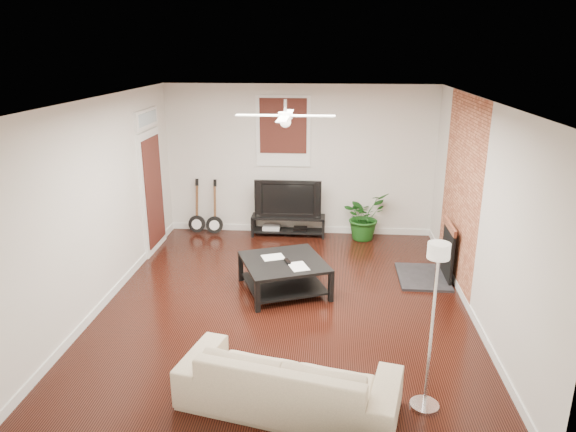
% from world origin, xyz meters
% --- Properties ---
extents(room, '(5.01, 6.01, 2.81)m').
position_xyz_m(room, '(0.00, 0.00, 1.40)').
color(room, black).
rests_on(room, ground).
extents(brick_accent, '(0.02, 2.20, 2.80)m').
position_xyz_m(brick_accent, '(2.49, 1.00, 1.40)').
color(brick_accent, '#9B4C32').
rests_on(brick_accent, floor).
extents(fireplace, '(0.80, 1.10, 0.92)m').
position_xyz_m(fireplace, '(2.20, 1.00, 0.46)').
color(fireplace, black).
rests_on(fireplace, floor).
extents(window_back, '(1.00, 0.06, 1.30)m').
position_xyz_m(window_back, '(-0.30, 2.97, 1.95)').
color(window_back, '#34130E').
rests_on(window_back, wall_back).
extents(door_left, '(0.08, 1.00, 2.50)m').
position_xyz_m(door_left, '(-2.46, 1.90, 1.25)').
color(door_left, white).
rests_on(door_left, wall_left).
extents(tv_stand, '(1.38, 0.37, 0.39)m').
position_xyz_m(tv_stand, '(-0.19, 2.78, 0.19)').
color(tv_stand, black).
rests_on(tv_stand, floor).
extents(tv, '(1.24, 0.16, 0.71)m').
position_xyz_m(tv, '(-0.19, 2.80, 0.74)').
color(tv, black).
rests_on(tv, tv_stand).
extents(coffee_table, '(1.47, 1.47, 0.47)m').
position_xyz_m(coffee_table, '(-0.06, 0.39, 0.24)').
color(coffee_table, black).
rests_on(coffee_table, floor).
extents(sofa, '(2.28, 1.30, 0.63)m').
position_xyz_m(sofa, '(0.22, -2.22, 0.31)').
color(sofa, '#C9B297').
rests_on(sofa, floor).
extents(floor_lamp, '(0.35, 0.35, 1.75)m').
position_xyz_m(floor_lamp, '(1.57, -2.12, 0.87)').
color(floor_lamp, white).
rests_on(floor_lamp, floor).
extents(potted_plant, '(1.05, 1.05, 0.88)m').
position_xyz_m(potted_plant, '(1.22, 2.72, 0.44)').
color(potted_plant, '#185016').
rests_on(potted_plant, floor).
extents(guitar_left, '(0.33, 0.24, 1.05)m').
position_xyz_m(guitar_left, '(-1.95, 2.75, 0.53)').
color(guitar_left, black).
rests_on(guitar_left, floor).
extents(guitar_right, '(0.34, 0.26, 1.05)m').
position_xyz_m(guitar_right, '(-1.60, 2.72, 0.53)').
color(guitar_right, black).
rests_on(guitar_right, floor).
extents(ceiling_fan, '(1.24, 1.24, 0.32)m').
position_xyz_m(ceiling_fan, '(0.00, 0.00, 2.60)').
color(ceiling_fan, white).
rests_on(ceiling_fan, ceiling).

